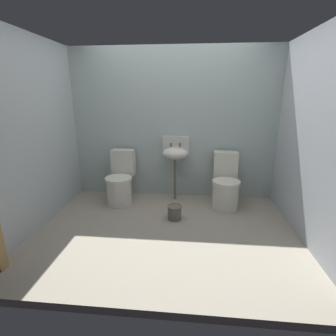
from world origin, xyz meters
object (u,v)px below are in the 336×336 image
Objects in this scene: toilet_right at (225,185)px; sink at (175,153)px; toilet_left at (120,182)px; bucket at (175,212)px.

toilet_right is 0.79× the size of sink.
toilet_right is (1.59, 0.00, 0.00)m from toilet_left.
sink reaches higher than toilet_right.
sink is 0.96m from bucket.
bucket is at bearing 38.23° from toilet_right.
sink reaches higher than bucket.
toilet_left is 0.96m from sink.
bucket is (-0.72, -0.51, -0.22)m from toilet_right.
toilet_right is 3.93× the size of bucket.
toilet_right is 0.90m from sink.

